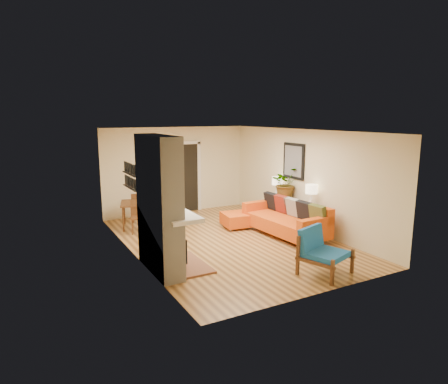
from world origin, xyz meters
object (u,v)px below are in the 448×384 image
Objects in this scene: dining_table at (136,207)px; lamp_far at (277,184)px; lamp_near at (311,193)px; blue_chair at (320,249)px; console_table at (292,206)px; ottoman at (237,219)px; houseplant at (285,183)px; sofa at (288,219)px.

dining_table is 2.91× the size of lamp_far.
blue_chair is at bearing -126.36° from lamp_near.
ottoman is at bearing 152.32° from console_table.
dining_table is 0.85× the size of console_table.
dining_table is at bearing 150.88° from ottoman.
ottoman is 1.00× the size of houseplant.
ottoman is 0.54× the size of dining_table.
ottoman is 0.82× the size of blue_chair.
houseplant is at bearing 90.55° from lamp_near.
blue_chair is at bearing -115.76° from houseplant.
blue_chair is 1.22× the size of houseplant.
sofa is 2.80× the size of houseplant.
houseplant reaches higher than console_table.
lamp_near reaches higher than sofa.
houseplant is at bearing -24.89° from dining_table.
blue_chair is (-0.98, -2.28, 0.07)m from sofa.
console_table reaches higher than ottoman.
lamp_far reaches higher than dining_table.
dining_table is (-2.37, 1.32, 0.32)m from ottoman.
lamp_near is at bearing -90.00° from console_table.
houseplant is at bearing 64.24° from blue_chair.
lamp_near is (0.00, -0.74, 0.49)m from console_table.
sofa is 0.87m from lamp_near.
sofa reaches higher than dining_table.
sofa reaches higher than console_table.
ottoman is 3.45m from blue_chair.
lamp_near reaches higher than dining_table.
lamp_far is (0.51, 1.16, 0.66)m from sofa.
dining_table is at bearing 151.38° from console_table.
blue_chair is 1.93× the size of lamp_near.
lamp_near is 1.42m from lamp_far.
lamp_near is at bearing 53.64° from blue_chair.
houseplant reaches higher than lamp_far.
lamp_near is at bearing -89.45° from houseplant.
ottoman is 2.73m from dining_table.
dining_table is (-3.15, 2.48, 0.14)m from sofa.
sofa is 1.52× the size of dining_table.
sofa is 2.48m from blue_chair.
houseplant reaches higher than lamp_near.
ottoman is at bearing -179.62° from lamp_far.
console_table is at bearing -88.11° from houseplant.
sofa is 1.40m from ottoman.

